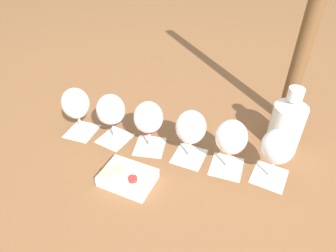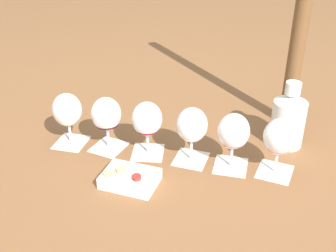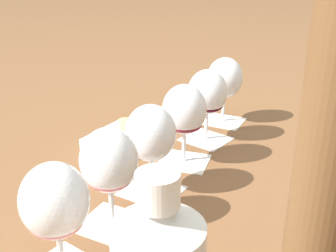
{
  "view_description": "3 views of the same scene",
  "coord_description": "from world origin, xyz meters",
  "views": [
    {
      "loc": [
        0.21,
        0.67,
        0.64
      ],
      "look_at": [
        0.0,
        -0.0,
        0.1
      ],
      "focal_mm": 32.0,
      "sensor_mm": 36.0,
      "label": 1
    },
    {
      "loc": [
        0.4,
        0.97,
        0.69
      ],
      "look_at": [
        0.0,
        -0.0,
        0.1
      ],
      "focal_mm": 45.0,
      "sensor_mm": 36.0,
      "label": 2
    },
    {
      "loc": [
        -0.72,
        0.13,
        0.41
      ],
      "look_at": [
        0.0,
        -0.0,
        0.1
      ],
      "focal_mm": 45.0,
      "sensor_mm": 36.0,
      "label": 3
    }
  ],
  "objects": [
    {
      "name": "wine_glass_4",
      "position": [
        0.15,
        -0.12,
        0.11
      ],
      "size": [
        0.09,
        0.09,
        0.17
      ],
      "color": "white",
      "rests_on": "tasting_card_4"
    },
    {
      "name": "tasting_card_4",
      "position": [
        0.15,
        -0.12,
        0.0
      ],
      "size": [
        0.14,
        0.14,
        0.0
      ],
      "color": "silver",
      "rests_on": "ground_plane"
    },
    {
      "name": "snack_dish",
      "position": [
        0.15,
        0.08,
        0.02
      ],
      "size": [
        0.18,
        0.18,
        0.04
      ],
      "color": "white",
      "rests_on": "ground_plane"
    },
    {
      "name": "wine_glass_1",
      "position": [
        -0.14,
        0.12,
        0.11
      ],
      "size": [
        0.09,
        0.09,
        0.17
      ],
      "color": "white",
      "rests_on": "tasting_card_1"
    },
    {
      "name": "tasting_card_1",
      "position": [
        -0.14,
        0.12,
        0.0
      ],
      "size": [
        0.13,
        0.14,
        0.0
      ],
      "color": "silver",
      "rests_on": "ground_plane"
    },
    {
      "name": "tasting_card_5",
      "position": [
        0.25,
        -0.19,
        0.0
      ],
      "size": [
        0.13,
        0.14,
        0.0
      ],
      "color": "silver",
      "rests_on": "ground_plane"
    },
    {
      "name": "wine_glass_3",
      "position": [
        0.05,
        -0.04,
        0.11
      ],
      "size": [
        0.09,
        0.09,
        0.17
      ],
      "color": "white",
      "rests_on": "tasting_card_3"
    },
    {
      "name": "wine_glass_5",
      "position": [
        0.25,
        -0.19,
        0.11
      ],
      "size": [
        0.09,
        0.09,
        0.17
      ],
      "color": "white",
      "rests_on": "tasting_card_5"
    },
    {
      "name": "wine_glass_0",
      "position": [
        -0.25,
        0.19,
        0.11
      ],
      "size": [
        0.09,
        0.09,
        0.17
      ],
      "color": "white",
      "rests_on": "tasting_card_0"
    },
    {
      "name": "tasting_card_0",
      "position": [
        -0.25,
        0.19,
        0.0
      ],
      "size": [
        0.14,
        0.14,
        0.0
      ],
      "color": "silver",
      "rests_on": "ground_plane"
    },
    {
      "name": "tasting_card_3",
      "position": [
        0.05,
        -0.04,
        0.0
      ],
      "size": [
        0.13,
        0.13,
        0.0
      ],
      "color": "silver",
      "rests_on": "ground_plane"
    },
    {
      "name": "wine_glass_2",
      "position": [
        -0.05,
        0.04,
        0.11
      ],
      "size": [
        0.09,
        0.09,
        0.17
      ],
      "color": "white",
      "rests_on": "tasting_card_2"
    },
    {
      "name": "ground_plane",
      "position": [
        0.0,
        0.0,
        0.0
      ],
      "size": [
        8.0,
        8.0,
        0.0
      ],
      "primitive_type": "plane",
      "color": "brown"
    },
    {
      "name": "ceramic_vase",
      "position": [
        -0.36,
        0.07,
        0.09
      ],
      "size": [
        0.1,
        0.1,
        0.21
      ],
      "color": "white",
      "rests_on": "ground_plane"
    },
    {
      "name": "tasting_card_2",
      "position": [
        -0.05,
        0.04,
        0.0
      ],
      "size": [
        0.14,
        0.14,
        0.0
      ],
      "color": "silver",
      "rests_on": "ground_plane"
    }
  ]
}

